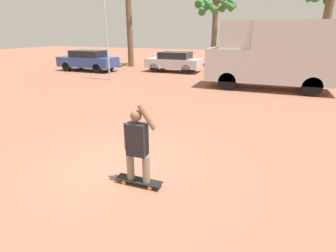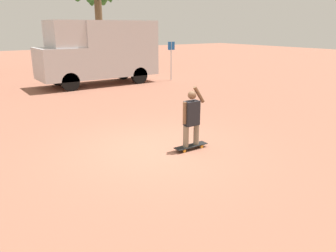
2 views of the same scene
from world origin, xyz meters
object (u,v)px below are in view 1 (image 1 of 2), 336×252
at_px(parked_car_silver, 174,61).
at_px(parked_car_blue, 88,60).
at_px(skateboard, 139,181).
at_px(camper_van, 275,53).
at_px(person_skateboarder, 137,143).
at_px(flagpole, 107,20).
at_px(palm_tree_center_background, 215,7).

bearing_deg(parked_car_silver, parked_car_blue, -162.99).
xyz_separation_m(skateboard, camper_van, (2.14, 10.25, 1.67)).
distance_m(person_skateboarder, flagpole, 12.09).
xyz_separation_m(parked_car_silver, parked_car_blue, (-6.07, -1.86, 0.04)).
relative_size(skateboard, palm_tree_center_background, 0.16).
relative_size(skateboard, person_skateboarder, 0.61).
height_order(person_skateboarder, flagpole, flagpole).
xyz_separation_m(parked_car_silver, flagpole, (-2.35, -4.68, 2.63)).
height_order(person_skateboarder, camper_van, camper_van).
bearing_deg(parked_car_blue, parked_car_silver, 17.01).
bearing_deg(skateboard, camper_van, 78.23).
distance_m(person_skateboarder, parked_car_blue, 16.33).
height_order(parked_car_silver, palm_tree_center_background, palm_tree_center_background).
bearing_deg(camper_van, flagpole, -176.19).
distance_m(skateboard, camper_van, 10.60).
height_order(camper_van, parked_car_silver, camper_van).
height_order(skateboard, parked_car_blue, parked_car_blue).
distance_m(parked_car_blue, flagpole, 5.34).
distance_m(person_skateboarder, camper_van, 10.51).
xyz_separation_m(parked_car_blue, palm_tree_center_background, (7.93, 6.19, 3.80)).
relative_size(camper_van, parked_car_silver, 1.57).
xyz_separation_m(person_skateboarder, palm_tree_center_background, (-2.62, 18.66, 3.74)).
bearing_deg(skateboard, palm_tree_center_background, 98.00).
xyz_separation_m(skateboard, flagpole, (-6.83, 9.65, 3.30)).
bearing_deg(camper_van, skateboard, -101.77).
relative_size(person_skateboarder, parked_car_silver, 0.39).
distance_m(skateboard, parked_car_blue, 16.35).
bearing_deg(camper_van, parked_car_silver, 148.37).
bearing_deg(parked_car_silver, person_skateboarder, -72.62).
xyz_separation_m(person_skateboarder, parked_car_blue, (-10.55, 12.47, -0.07)).
bearing_deg(flagpole, person_skateboarder, -54.71).
relative_size(skateboard, camper_van, 0.15).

